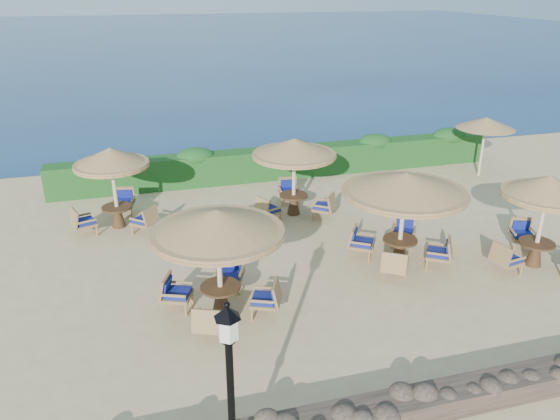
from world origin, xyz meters
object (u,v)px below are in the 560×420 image
object	(u,v)px
cafe_set_0	(218,241)
cafe_set_2	(545,205)
cafe_set_4	(294,160)
extra_parasol	(486,123)
lamp_post	(231,409)
cafe_set_1	(404,197)
cafe_set_3	(113,175)

from	to	relation	value
cafe_set_0	cafe_set_2	distance (m)	8.83
cafe_set_2	cafe_set_4	distance (m)	7.57
extra_parasol	lamp_post	bearing A→B (deg)	-136.40
cafe_set_1	cafe_set_2	distance (m)	3.75
cafe_set_1	cafe_set_2	world-z (taller)	same
cafe_set_1	cafe_set_3	distance (m)	8.91
cafe_set_2	cafe_set_0	bearing A→B (deg)	179.71
lamp_post	cafe_set_1	bearing A→B (deg)	45.66
cafe_set_2	cafe_set_3	bearing A→B (deg)	152.38
cafe_set_1	cafe_set_2	size ratio (longest dim) A/B	1.25
extra_parasol	cafe_set_2	xyz separation A→B (m)	(-3.11, -7.12, -0.37)
cafe_set_0	cafe_set_4	bearing A→B (deg)	56.90
extra_parasol	cafe_set_2	world-z (taller)	cafe_set_2
lamp_post	cafe_set_4	world-z (taller)	lamp_post
cafe_set_3	cafe_set_1	bearing A→B (deg)	-31.29
lamp_post	cafe_set_3	bearing A→B (deg)	98.85
cafe_set_0	cafe_set_1	size ratio (longest dim) A/B	0.91
cafe_set_0	cafe_set_2	size ratio (longest dim) A/B	1.14
lamp_post	cafe_set_3	xyz separation A→B (m)	(-1.67, 10.72, 0.23)
cafe_set_3	extra_parasol	bearing A→B (deg)	5.14
extra_parasol	cafe_set_1	bearing A→B (deg)	-138.37
extra_parasol	cafe_set_2	bearing A→B (deg)	-113.59
cafe_set_0	cafe_set_4	world-z (taller)	same
cafe_set_0	cafe_set_3	distance (m)	6.25
cafe_set_2	cafe_set_3	size ratio (longest dim) A/B	1.01
cafe_set_1	cafe_set_4	bearing A→B (deg)	114.39
lamp_post	cafe_set_3	size ratio (longest dim) A/B	1.22
cafe_set_1	cafe_set_3	xyz separation A→B (m)	(-7.62, 4.63, -0.17)
cafe_set_2	cafe_set_4	world-z (taller)	same
cafe_set_1	cafe_set_3	world-z (taller)	same
cafe_set_2	cafe_set_3	distance (m)	12.59
extra_parasol	cafe_set_4	world-z (taller)	cafe_set_4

